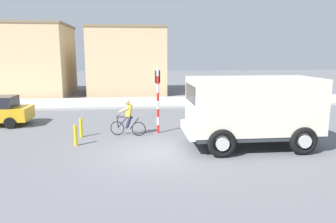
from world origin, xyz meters
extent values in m
plane|color=slate|center=(0.00, 0.00, 0.00)|extent=(120.00, 120.00, 0.00)
cube|color=#ADADA8|center=(0.00, 12.73, 0.08)|extent=(80.00, 5.00, 0.16)
cube|color=silver|center=(4.07, 0.49, 1.80)|extent=(5.20, 2.50, 2.20)
cube|color=#2D3338|center=(4.07, 0.49, 0.62)|extent=(5.10, 2.45, 0.16)
cube|color=silver|center=(1.37, 0.50, 0.80)|extent=(0.24, 2.38, 0.36)
cube|color=black|center=(1.52, 0.50, 2.30)|extent=(0.12, 2.13, 0.70)
torus|color=black|center=(2.46, -0.78, 0.55)|extent=(1.10, 0.24, 1.10)
cylinder|color=beige|center=(2.46, -0.78, 0.55)|extent=(0.50, 0.30, 0.50)
torus|color=black|center=(2.46, 1.78, 0.55)|extent=(1.10, 0.24, 1.10)
cylinder|color=beige|center=(2.46, 1.78, 0.55)|extent=(0.50, 0.30, 0.50)
torus|color=black|center=(5.68, -0.79, 0.55)|extent=(1.10, 0.24, 1.10)
cylinder|color=beige|center=(5.68, -0.79, 0.55)|extent=(0.50, 0.30, 0.50)
torus|color=black|center=(5.69, 1.77, 0.55)|extent=(1.10, 0.24, 1.10)
cylinder|color=beige|center=(5.69, 1.77, 0.55)|extent=(0.50, 0.30, 0.50)
torus|color=black|center=(-1.61, 3.00, 0.34)|extent=(0.67, 0.21, 0.68)
torus|color=black|center=(-0.59, 2.75, 0.34)|extent=(0.67, 0.21, 0.68)
cylinder|color=black|center=(-1.27, 2.92, 0.91)|extent=(0.59, 0.19, 0.09)
cylinder|color=black|center=(-1.33, 2.93, 0.66)|extent=(0.50, 0.17, 0.57)
cylinder|color=black|center=(-0.79, 2.80, 0.61)|extent=(0.44, 0.15, 0.57)
cylinder|color=black|center=(-1.59, 3.00, 0.64)|extent=(0.10, 0.07, 0.59)
cylinder|color=black|center=(-1.56, 2.99, 0.95)|extent=(0.15, 0.49, 0.03)
cube|color=black|center=(-0.98, 2.84, 0.88)|extent=(0.26, 0.18, 0.06)
cube|color=gold|center=(-1.03, 2.86, 1.21)|extent=(0.36, 0.38, 0.59)
sphere|color=tan|center=(-1.10, 2.87, 1.61)|extent=(0.22, 0.22, 0.22)
cylinder|color=#2D334C|center=(-1.09, 2.77, 0.65)|extent=(0.32, 0.19, 0.57)
cylinder|color=tan|center=(-1.27, 2.75, 1.26)|extent=(0.50, 0.21, 0.29)
cylinder|color=#2D334C|center=(-1.04, 2.96, 0.65)|extent=(0.32, 0.19, 0.57)
cylinder|color=tan|center=(-1.19, 3.06, 1.26)|extent=(0.50, 0.21, 0.29)
cylinder|color=red|center=(0.37, 3.24, 0.20)|extent=(0.12, 0.12, 0.40)
cylinder|color=white|center=(0.37, 3.24, 0.60)|extent=(0.12, 0.12, 0.40)
cylinder|color=red|center=(0.37, 3.24, 1.00)|extent=(0.12, 0.12, 0.40)
cylinder|color=white|center=(0.37, 3.24, 1.40)|extent=(0.12, 0.12, 0.40)
cylinder|color=red|center=(0.37, 3.24, 1.80)|extent=(0.12, 0.12, 0.40)
cylinder|color=white|center=(0.37, 3.24, 2.20)|extent=(0.12, 0.12, 0.40)
cylinder|color=red|center=(0.37, 3.24, 2.60)|extent=(0.12, 0.12, 0.40)
cylinder|color=white|center=(0.37, 3.24, 3.00)|extent=(0.12, 0.12, 0.40)
cube|color=black|center=(0.37, 3.42, 2.75)|extent=(0.24, 0.20, 0.60)
sphere|color=red|center=(0.37, 3.54, 2.75)|extent=(0.14, 0.14, 0.14)
cylinder|color=black|center=(-7.24, 4.93, 0.30)|extent=(0.60, 0.19, 0.60)
cylinder|color=black|center=(-7.22, 6.63, 0.30)|extent=(0.60, 0.19, 0.60)
cylinder|color=gold|center=(-3.28, 1.42, 0.45)|extent=(0.14, 0.14, 0.90)
cylinder|color=gold|center=(-3.28, 2.82, 0.45)|extent=(0.14, 0.14, 0.90)
cube|color=#D1B284|center=(-11.97, 19.23, 3.16)|extent=(10.22, 7.22, 6.33)
cube|color=#7D6B4F|center=(-11.97, 19.23, 6.43)|extent=(10.42, 7.36, 0.20)
cube|color=#D1B284|center=(-1.39, 19.53, 3.07)|extent=(7.18, 6.31, 6.13)
cube|color=#7D6B4F|center=(-1.39, 19.53, 6.23)|extent=(7.32, 6.44, 0.20)
camera|label=1|loc=(-0.75, -11.87, 3.87)|focal=33.71mm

